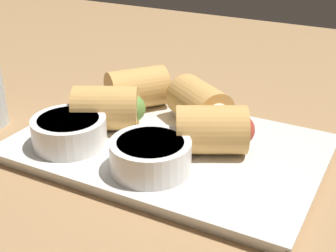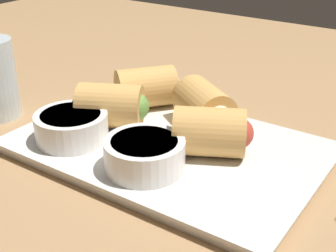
# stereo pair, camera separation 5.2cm
# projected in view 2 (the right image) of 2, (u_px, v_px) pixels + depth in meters

# --- Properties ---
(table_surface) EXTENTS (1.80, 1.40, 0.02)m
(table_surface) POSITION_uv_depth(u_px,v_px,m) (183.00, 174.00, 0.53)
(table_surface) COLOR #A87F54
(table_surface) RESTS_ON ground
(serving_plate) EXTENTS (0.35, 0.23, 0.01)m
(serving_plate) POSITION_uv_depth(u_px,v_px,m) (168.00, 148.00, 0.54)
(serving_plate) COLOR silver
(serving_plate) RESTS_ON table_surface
(roll_front_left) EXTENTS (0.09, 0.08, 0.05)m
(roll_front_left) POSITION_uv_depth(u_px,v_px,m) (114.00, 106.00, 0.57)
(roll_front_left) COLOR #DBA356
(roll_front_left) RESTS_ON serving_plate
(roll_front_right) EXTENTS (0.09, 0.09, 0.05)m
(roll_front_right) POSITION_uv_depth(u_px,v_px,m) (150.00, 87.00, 0.63)
(roll_front_right) COLOR #DBA356
(roll_front_right) RESTS_ON serving_plate
(roll_back_left) EXTENTS (0.09, 0.08, 0.05)m
(roll_back_left) POSITION_uv_depth(u_px,v_px,m) (214.00, 132.00, 0.51)
(roll_back_left) COLOR #DBA356
(roll_back_left) RESTS_ON serving_plate
(roll_back_right) EXTENTS (0.09, 0.09, 0.05)m
(roll_back_right) POSITION_uv_depth(u_px,v_px,m) (206.00, 107.00, 0.57)
(roll_back_right) COLOR #DBA356
(roll_back_right) RESTS_ON serving_plate
(dipping_bowl_near) EXTENTS (0.08, 0.08, 0.03)m
(dipping_bowl_near) POSITION_uv_depth(u_px,v_px,m) (145.00, 153.00, 0.48)
(dipping_bowl_near) COLOR white
(dipping_bowl_near) RESTS_ON serving_plate
(dipping_bowl_far) EXTENTS (0.08, 0.08, 0.03)m
(dipping_bowl_far) POSITION_uv_depth(u_px,v_px,m) (72.00, 126.00, 0.54)
(dipping_bowl_far) COLOR white
(dipping_bowl_far) RESTS_ON serving_plate
(spoon) EXTENTS (0.18, 0.10, 0.01)m
(spoon) POSITION_uv_depth(u_px,v_px,m) (197.00, 99.00, 0.68)
(spoon) COLOR #B2B2B7
(spoon) RESTS_ON table_surface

